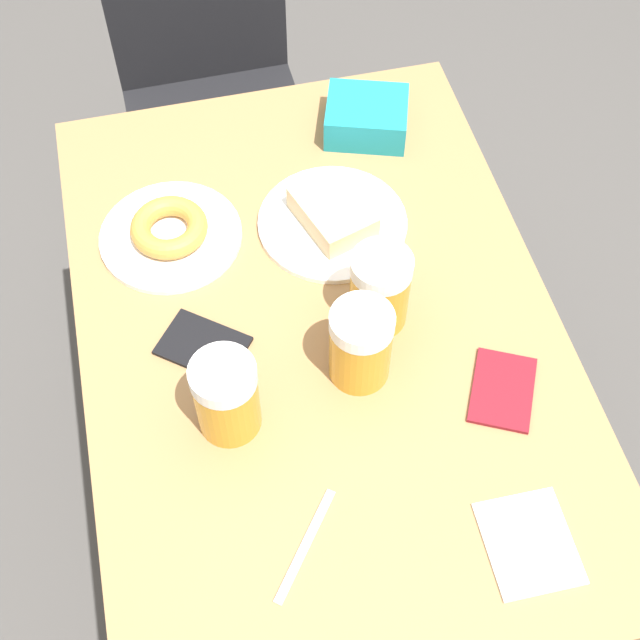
# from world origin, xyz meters

# --- Properties ---
(ground_plane) EXTENTS (8.00, 8.00, 0.00)m
(ground_plane) POSITION_xyz_m (0.00, 0.00, 0.00)
(ground_plane) COLOR #474442
(table) EXTENTS (0.73, 1.09, 0.78)m
(table) POSITION_xyz_m (0.00, 0.00, 0.71)
(table) COLOR #997044
(table) RESTS_ON ground_plane
(chair) EXTENTS (0.41, 0.41, 0.94)m
(chair) POSITION_xyz_m (-0.05, 0.88, 0.56)
(chair) COLOR black
(chair) RESTS_ON ground_plane
(plate_with_cake) EXTENTS (0.25, 0.25, 0.05)m
(plate_with_cake) POSITION_xyz_m (0.07, 0.19, 0.79)
(plate_with_cake) COLOR white
(plate_with_cake) RESTS_ON table
(plate_with_donut) EXTENTS (0.23, 0.23, 0.04)m
(plate_with_donut) POSITION_xyz_m (-0.20, 0.23, 0.79)
(plate_with_donut) COLOR white
(plate_with_donut) RESTS_ON table
(beer_mug_left) EXTENTS (0.09, 0.09, 0.14)m
(beer_mug_left) POSITION_xyz_m (0.09, 0.00, 0.84)
(beer_mug_left) COLOR #C68C23
(beer_mug_left) RESTS_ON table
(beer_mug_center) EXTENTS (0.09, 0.09, 0.14)m
(beer_mug_center) POSITION_xyz_m (-0.16, -0.13, 0.84)
(beer_mug_center) COLOR #C68C23
(beer_mug_center) RESTS_ON table
(beer_mug_right) EXTENTS (0.09, 0.09, 0.14)m
(beer_mug_right) POSITION_xyz_m (0.04, -0.09, 0.84)
(beer_mug_right) COLOR #C68C23
(beer_mug_right) RESTS_ON table
(napkin_folded) EXTENTS (0.12, 0.14, 0.00)m
(napkin_folded) POSITION_xyz_m (0.19, -0.40, 0.78)
(napkin_folded) COLOR white
(napkin_folded) RESTS_ON table
(fork) EXTENTS (0.11, 0.14, 0.00)m
(fork) POSITION_xyz_m (-0.10, -0.33, 0.78)
(fork) COLOR silver
(fork) RESTS_ON table
(passport_near_edge) EXTENTS (0.14, 0.15, 0.01)m
(passport_near_edge) POSITION_xyz_m (0.23, -0.17, 0.78)
(passport_near_edge) COLOR maroon
(passport_near_edge) RESTS_ON table
(passport_far_edge) EXTENTS (0.15, 0.15, 0.01)m
(passport_far_edge) POSITION_xyz_m (-0.18, 0.01, 0.78)
(passport_far_edge) COLOR black
(passport_far_edge) RESTS_ON table
(blue_pouch) EXTENTS (0.17, 0.16, 0.06)m
(blue_pouch) POSITION_xyz_m (0.18, 0.40, 0.81)
(blue_pouch) COLOR teal
(blue_pouch) RESTS_ON table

